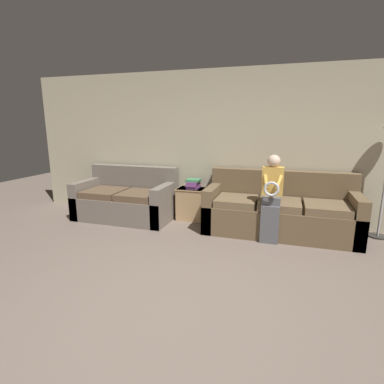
# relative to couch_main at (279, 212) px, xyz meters

# --- Properties ---
(ground_plane) EXTENTS (14.00, 14.00, 0.00)m
(ground_plane) POSITION_rel_couch_main_xyz_m (-0.82, -2.61, -0.33)
(ground_plane) COLOR #6B5B51
(wall_back) EXTENTS (7.74, 0.06, 2.55)m
(wall_back) POSITION_rel_couch_main_xyz_m (-0.82, 0.47, 0.94)
(wall_back) COLOR #BCB293
(wall_back) RESTS_ON ground_plane
(couch_main) EXTENTS (2.25, 0.89, 0.93)m
(couch_main) POSITION_rel_couch_main_xyz_m (0.00, 0.00, 0.00)
(couch_main) COLOR brown
(couch_main) RESTS_ON ground_plane
(couch_side) EXTENTS (1.69, 0.92, 0.90)m
(couch_side) POSITION_rel_couch_main_xyz_m (-2.64, -0.02, -0.01)
(couch_side) COLOR #70665B
(couch_side) RESTS_ON ground_plane
(child_left_seated) EXTENTS (0.30, 0.38, 1.23)m
(child_left_seated) POSITION_rel_couch_main_xyz_m (-0.12, -0.36, 0.35)
(child_left_seated) COLOR #56565B
(child_left_seated) RESTS_ON ground_plane
(side_shelf) EXTENTS (0.57, 0.38, 0.56)m
(side_shelf) POSITION_rel_couch_main_xyz_m (-1.46, 0.23, -0.04)
(side_shelf) COLOR tan
(side_shelf) RESTS_ON ground_plane
(book_stack) EXTENTS (0.23, 0.29, 0.17)m
(book_stack) POSITION_rel_couch_main_xyz_m (-1.46, 0.22, 0.31)
(book_stack) COLOR #7A4284
(book_stack) RESTS_ON side_shelf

